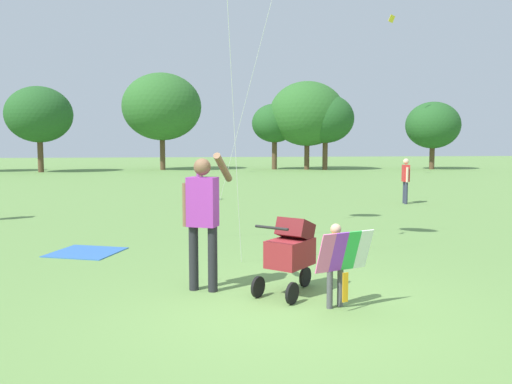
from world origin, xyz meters
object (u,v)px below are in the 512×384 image
at_px(person_sitting_far, 406,177).
at_px(picnic_blanket, 86,252).
at_px(child_with_butterfly_kite, 338,257).
at_px(person_adult_flyer, 203,212).
at_px(person_red_shirt, 200,180).
at_px(stroller, 291,249).

height_order(person_sitting_far, picnic_blanket, person_sitting_far).
height_order(child_with_butterfly_kite, person_sitting_far, person_sitting_far).
height_order(child_with_butterfly_kite, picnic_blanket, child_with_butterfly_kite).
height_order(person_adult_flyer, person_red_shirt, person_adult_flyer).
distance_m(stroller, person_sitting_far, 11.10).
bearing_deg(stroller, person_red_shirt, 95.04).
height_order(stroller, person_red_shirt, person_red_shirt).
bearing_deg(person_red_shirt, person_sitting_far, -14.10).
relative_size(stroller, person_red_shirt, 0.87).
xyz_separation_m(person_red_shirt, person_sitting_far, (6.63, -1.66, 0.17)).
xyz_separation_m(child_with_butterfly_kite, person_adult_flyer, (-1.60, 0.98, 0.46)).
distance_m(person_adult_flyer, stroller, 1.29).
relative_size(child_with_butterfly_kite, person_sitting_far, 0.71).
bearing_deg(child_with_butterfly_kite, stroller, 122.10).
xyz_separation_m(stroller, person_sitting_far, (5.64, 9.56, 0.26)).
xyz_separation_m(stroller, picnic_blanket, (-3.24, 3.03, -0.60)).
bearing_deg(stroller, child_with_butterfly_kite, -57.90).
relative_size(person_adult_flyer, stroller, 1.84).
distance_m(child_with_butterfly_kite, stroller, 0.83).
height_order(stroller, picnic_blanket, stroller).
relative_size(person_adult_flyer, person_sitting_far, 1.29).
distance_m(stroller, person_red_shirt, 11.27).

